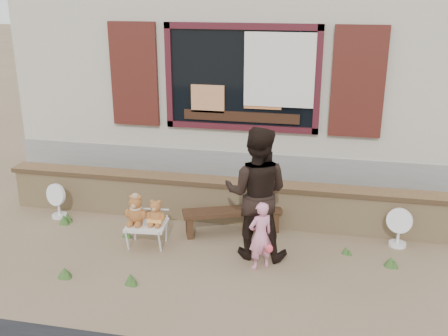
% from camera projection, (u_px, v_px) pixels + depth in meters
% --- Properties ---
extents(ground, '(80.00, 80.00, 0.00)m').
position_uv_depth(ground, '(215.00, 251.00, 7.17)').
color(ground, brown).
rests_on(ground, ground).
extents(shopfront, '(8.04, 5.13, 4.00)m').
position_uv_depth(shopfront, '(263.00, 60.00, 10.66)').
color(shopfront, '#A69E87').
rests_on(shopfront, ground).
extents(brick_wall, '(7.10, 0.36, 0.67)m').
position_uv_depth(brick_wall, '(229.00, 200.00, 7.99)').
color(brick_wall, tan).
rests_on(brick_wall, ground).
extents(bench, '(1.45, 0.80, 0.37)m').
position_uv_depth(bench, '(232.00, 216.00, 7.62)').
color(bench, '#321E11').
rests_on(bench, ground).
extents(folding_chair, '(0.58, 0.52, 0.33)m').
position_uv_depth(folding_chair, '(147.00, 226.00, 7.24)').
color(folding_chair, silver).
rests_on(folding_chair, ground).
extents(teddy_bear_left, '(0.34, 0.30, 0.43)m').
position_uv_depth(teddy_bear_left, '(136.00, 209.00, 7.17)').
color(teddy_bear_left, brown).
rests_on(teddy_bear_left, folding_chair).
extents(teddy_bear_right, '(0.29, 0.26, 0.37)m').
position_uv_depth(teddy_bear_right, '(156.00, 212.00, 7.15)').
color(teddy_bear_right, brown).
rests_on(teddy_bear_right, folding_chair).
extents(child, '(0.40, 0.37, 0.91)m').
position_uv_depth(child, '(260.00, 236.00, 6.61)').
color(child, pink).
rests_on(child, ground).
extents(adult, '(0.89, 0.70, 1.78)m').
position_uv_depth(adult, '(257.00, 193.00, 6.80)').
color(adult, black).
rests_on(adult, ground).
extents(fan_left, '(0.36, 0.24, 0.56)m').
position_uv_depth(fan_left, '(58.00, 200.00, 8.14)').
color(fan_left, white).
rests_on(fan_left, ground).
extents(fan_right, '(0.37, 0.24, 0.57)m').
position_uv_depth(fan_right, '(399.00, 227.00, 7.23)').
color(fan_right, white).
rests_on(fan_right, ground).
extents(grass_tufts, '(4.92, 1.67, 0.15)m').
position_uv_depth(grass_tufts, '(157.00, 248.00, 7.10)').
color(grass_tufts, '#355823').
rests_on(grass_tufts, ground).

